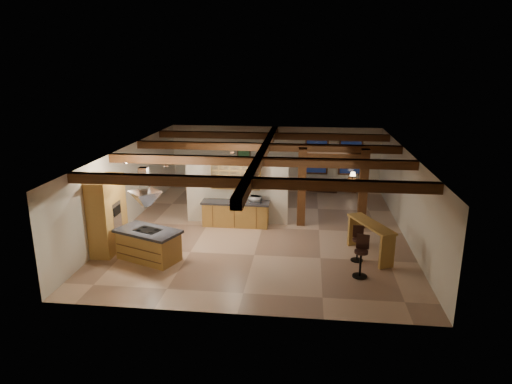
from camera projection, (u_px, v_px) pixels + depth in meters
ground at (262, 228)px, 16.72m from camera, size 12.00×12.00×0.00m
room_walls at (262, 181)px, 16.23m from camera, size 12.00×12.00×12.00m
ceiling_beams at (263, 154)px, 15.96m from camera, size 10.00×12.00×0.28m
timber_posts at (333, 180)px, 16.44m from camera, size 2.50×0.30×2.90m
partition_wall at (237, 194)px, 17.00m from camera, size 3.80×0.18×2.20m
pantry_cabinet at (108, 215)px, 14.41m from camera, size 0.67×1.60×2.40m
back_counter at (236, 213)px, 16.80m from camera, size 2.50×0.66×0.94m
upper_display_cabinet at (236, 176)px, 16.61m from camera, size 1.80×0.36×0.95m
range_hood at (146, 204)px, 13.56m from camera, size 1.10×1.10×1.40m
back_windows at (333, 157)px, 21.67m from camera, size 2.70×0.07×1.70m
framed_art at (244, 151)px, 22.08m from camera, size 0.65×0.05×0.85m
recessed_cans at (177, 160)px, 14.36m from camera, size 3.16×2.46×0.03m
kitchen_island at (149, 244)px, 13.91m from camera, size 2.20×1.70×0.97m
dining_table at (256, 198)px, 19.24m from camera, size 2.17×1.57×0.69m
sofa at (318, 185)px, 21.55m from camera, size 1.94×1.02×0.54m
microwave at (256, 199)px, 16.56m from camera, size 0.45×0.35×0.23m
bar_counter at (370, 234)px, 14.10m from camera, size 1.33×2.09×1.08m
side_table at (352, 185)px, 21.36m from camera, size 0.61×0.61×0.60m
table_lamp at (353, 174)px, 21.22m from camera, size 0.27×0.27×0.31m
bar_stool_a at (361, 256)px, 12.77m from camera, size 0.44×0.45×1.21m
bar_stool_b at (358, 243)px, 13.83m from camera, size 0.38×0.38×1.08m
dining_chairs at (256, 193)px, 19.18m from camera, size 2.01×2.01×1.09m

